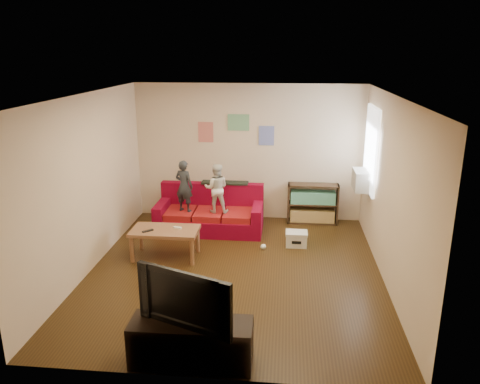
# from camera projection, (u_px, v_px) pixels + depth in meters

# --- Properties ---
(room_shell) EXTENTS (4.52, 5.02, 2.72)m
(room_shell) POSITION_uv_depth(u_px,v_px,m) (235.00, 188.00, 6.90)
(room_shell) COLOR #39260E
(room_shell) RESTS_ON ground
(sofa) EXTENTS (1.99, 0.92, 0.88)m
(sofa) POSITION_uv_depth(u_px,v_px,m) (210.00, 215.00, 8.91)
(sofa) COLOR maroon
(sofa) RESTS_ON ground
(child_a) EXTENTS (0.41, 0.34, 0.97)m
(child_a) POSITION_uv_depth(u_px,v_px,m) (184.00, 186.00, 8.61)
(child_a) COLOR #272B32
(child_a) RESTS_ON sofa
(child_b) EXTENTS (0.47, 0.37, 0.92)m
(child_b) POSITION_uv_depth(u_px,v_px,m) (216.00, 188.00, 8.56)
(child_b) COLOR silver
(child_b) RESTS_ON sofa
(coffee_table) EXTENTS (1.10, 0.60, 0.49)m
(coffee_table) POSITION_uv_depth(u_px,v_px,m) (165.00, 233.00, 7.67)
(coffee_table) COLOR #926040
(coffee_table) RESTS_ON ground
(remote) EXTENTS (0.17, 0.16, 0.02)m
(remote) POSITION_uv_depth(u_px,v_px,m) (148.00, 231.00, 7.56)
(remote) COLOR black
(remote) RESTS_ON coffee_table
(game_controller) EXTENTS (0.14, 0.08, 0.03)m
(game_controller) POSITION_uv_depth(u_px,v_px,m) (177.00, 228.00, 7.67)
(game_controller) COLOR white
(game_controller) RESTS_ON coffee_table
(bookshelf) EXTENTS (0.99, 0.30, 0.79)m
(bookshelf) POSITION_uv_depth(u_px,v_px,m) (312.00, 206.00, 9.25)
(bookshelf) COLOR #3D2B1B
(bookshelf) RESTS_ON ground
(window) EXTENTS (0.04, 1.08, 1.48)m
(window) POSITION_uv_depth(u_px,v_px,m) (371.00, 149.00, 8.17)
(window) COLOR white
(window) RESTS_ON room_shell
(ac_unit) EXTENTS (0.28, 0.55, 0.35)m
(ac_unit) POSITION_uv_depth(u_px,v_px,m) (362.00, 180.00, 8.35)
(ac_unit) COLOR #B7B2A3
(ac_unit) RESTS_ON window
(artwork_left) EXTENTS (0.30, 0.01, 0.40)m
(artwork_left) POSITION_uv_depth(u_px,v_px,m) (206.00, 132.00, 9.23)
(artwork_left) COLOR #D87266
(artwork_left) RESTS_ON room_shell
(artwork_center) EXTENTS (0.42, 0.01, 0.32)m
(artwork_center) POSITION_uv_depth(u_px,v_px,m) (238.00, 122.00, 9.11)
(artwork_center) COLOR #72B27F
(artwork_center) RESTS_ON room_shell
(artwork_right) EXTENTS (0.30, 0.01, 0.38)m
(artwork_right) POSITION_uv_depth(u_px,v_px,m) (266.00, 136.00, 9.13)
(artwork_right) COLOR #727FCC
(artwork_right) RESTS_ON room_shell
(file_box) EXTENTS (0.38, 0.29, 0.26)m
(file_box) POSITION_uv_depth(u_px,v_px,m) (296.00, 239.00, 8.20)
(file_box) COLOR white
(file_box) RESTS_ON ground
(tv_stand) EXTENTS (1.34, 0.45, 0.50)m
(tv_stand) POSITION_uv_depth(u_px,v_px,m) (191.00, 343.00, 5.10)
(tv_stand) COLOR black
(tv_stand) RESTS_ON ground
(television) EXTENTS (1.11, 0.56, 0.65)m
(television) POSITION_uv_depth(u_px,v_px,m) (190.00, 296.00, 4.93)
(television) COLOR black
(television) RESTS_ON tv_stand
(tissue) EXTENTS (0.10, 0.10, 0.09)m
(tissue) POSITION_uv_depth(u_px,v_px,m) (263.00, 247.00, 8.08)
(tissue) COLOR white
(tissue) RESTS_ON ground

